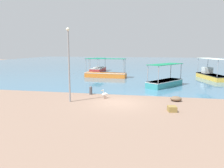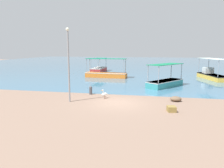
# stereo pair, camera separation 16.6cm
# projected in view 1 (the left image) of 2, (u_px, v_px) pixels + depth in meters

# --- Properties ---
(ground) EXTENTS (120.00, 120.00, 0.00)m
(ground) POSITION_uv_depth(u_px,v_px,m) (118.00, 103.00, 17.56)
(ground) COLOR #866A59
(harbor_water) EXTENTS (110.00, 90.00, 0.00)m
(harbor_water) POSITION_uv_depth(u_px,v_px,m) (147.00, 63.00, 63.97)
(harbor_water) COLOR teal
(harbor_water) RESTS_ON ground
(fishing_boat_near_right) EXTENTS (3.35, 6.50, 2.90)m
(fishing_boat_near_right) POSITION_uv_depth(u_px,v_px,m) (211.00, 75.00, 31.06)
(fishing_boat_near_right) COLOR gold
(fishing_boat_near_right) RESTS_ON harbor_water
(fishing_boat_far_right) EXTENTS (6.32, 1.97, 2.84)m
(fishing_boat_far_right) POSITION_uv_depth(u_px,v_px,m) (105.00, 74.00, 32.65)
(fishing_boat_far_right) COLOR orange
(fishing_boat_far_right) RESTS_ON harbor_water
(fishing_boat_outer) EXTENTS (4.31, 5.24, 2.57)m
(fishing_boat_outer) POSITION_uv_depth(u_px,v_px,m) (165.00, 82.00, 24.90)
(fishing_boat_outer) COLOR teal
(fishing_boat_outer) RESTS_ON harbor_water
(fishing_boat_far_left) EXTENTS (2.03, 5.13, 2.49)m
(fishing_boat_far_left) POSITION_uv_depth(u_px,v_px,m) (98.00, 69.00, 41.41)
(fishing_boat_far_left) COLOR red
(fishing_boat_far_left) RESTS_ON harbor_water
(pelican) EXTENTS (0.62, 0.67, 0.80)m
(pelican) POSITION_uv_depth(u_px,v_px,m) (105.00, 94.00, 18.98)
(pelican) COLOR #E0997A
(pelican) RESTS_ON ground
(lamp_post) EXTENTS (0.28, 0.28, 5.92)m
(lamp_post) POSITION_uv_depth(u_px,v_px,m) (69.00, 61.00, 17.32)
(lamp_post) COLOR gray
(lamp_post) RESTS_ON ground
(mooring_bollard) EXTENTS (0.30, 0.30, 0.80)m
(mooring_bollard) POSITION_uv_depth(u_px,v_px,m) (91.00, 90.00, 20.61)
(mooring_bollard) COLOR #47474C
(mooring_bollard) RESTS_ON ground
(net_pile) EXTENTS (0.92, 0.78, 0.40)m
(net_pile) POSITION_uv_depth(u_px,v_px,m) (176.00, 99.00, 18.02)
(net_pile) COLOR brown
(net_pile) RESTS_ON ground
(cargo_crate) EXTENTS (0.67, 0.74, 0.38)m
(cargo_crate) POSITION_uv_depth(u_px,v_px,m) (172.00, 109.00, 15.05)
(cargo_crate) COLOR olive
(cargo_crate) RESTS_ON ground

